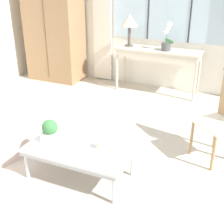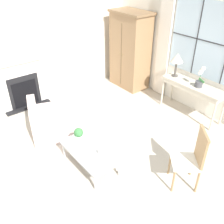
{
  "view_description": "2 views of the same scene",
  "coord_description": "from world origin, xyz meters",
  "px_view_note": "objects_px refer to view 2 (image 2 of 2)",
  "views": [
    {
      "loc": [
        1.39,
        -2.6,
        2.12
      ],
      "look_at": [
        0.06,
        0.39,
        0.59
      ],
      "focal_mm": 50.0,
      "sensor_mm": 36.0,
      "label": 1
    },
    {
      "loc": [
        2.8,
        -1.92,
        3.28
      ],
      "look_at": [
        -0.19,
        0.44,
        0.88
      ],
      "focal_mm": 40.0,
      "sensor_mm": 36.0,
      "label": 2
    }
  ],
  "objects_px": {
    "armchair_upholstered": "(53,123)",
    "pillar_candle": "(101,152)",
    "armoire": "(130,50)",
    "potted_orchid": "(200,79)",
    "potted_plant_small": "(79,134)",
    "console_table": "(193,88)",
    "fireplace": "(21,81)",
    "coffee_table": "(90,152)",
    "side_chair_wooden": "(193,156)",
    "table_lamp": "(177,59)"
  },
  "relations": [
    {
      "from": "table_lamp",
      "to": "armoire",
      "type": "bearing_deg",
      "value": -176.86
    },
    {
      "from": "armoire",
      "to": "console_table",
      "type": "distance_m",
      "value": 2.14
    },
    {
      "from": "potted_orchid",
      "to": "coffee_table",
      "type": "height_order",
      "value": "potted_orchid"
    },
    {
      "from": "potted_orchid",
      "to": "armchair_upholstered",
      "type": "distance_m",
      "value": 3.32
    },
    {
      "from": "table_lamp",
      "to": "potted_orchid",
      "type": "bearing_deg",
      "value": -3.15
    },
    {
      "from": "table_lamp",
      "to": "pillar_candle",
      "type": "distance_m",
      "value": 3.0
    },
    {
      "from": "armoire",
      "to": "console_table",
      "type": "bearing_deg",
      "value": 2.03
    },
    {
      "from": "fireplace",
      "to": "armoire",
      "type": "xyz_separation_m",
      "value": [
        0.73,
        2.87,
        0.36
      ]
    },
    {
      "from": "fireplace",
      "to": "side_chair_wooden",
      "type": "bearing_deg",
      "value": 15.26
    },
    {
      "from": "coffee_table",
      "to": "pillar_candle",
      "type": "xyz_separation_m",
      "value": [
        0.21,
        0.08,
        0.08
      ]
    },
    {
      "from": "armoire",
      "to": "potted_orchid",
      "type": "distance_m",
      "value": 2.25
    },
    {
      "from": "armchair_upholstered",
      "to": "side_chair_wooden",
      "type": "xyz_separation_m",
      "value": [
        2.66,
        1.12,
        0.34
      ]
    },
    {
      "from": "fireplace",
      "to": "armchair_upholstered",
      "type": "bearing_deg",
      "value": 0.89
    },
    {
      "from": "fireplace",
      "to": "potted_plant_small",
      "type": "bearing_deg",
      "value": 2.04
    },
    {
      "from": "table_lamp",
      "to": "side_chair_wooden",
      "type": "distance_m",
      "value": 2.71
    },
    {
      "from": "armchair_upholstered",
      "to": "pillar_candle",
      "type": "bearing_deg",
      "value": 5.42
    },
    {
      "from": "armoire",
      "to": "console_table",
      "type": "xyz_separation_m",
      "value": [
        2.11,
        0.07,
        -0.34
      ]
    },
    {
      "from": "potted_plant_small",
      "to": "fireplace",
      "type": "bearing_deg",
      "value": -177.96
    },
    {
      "from": "armchair_upholstered",
      "to": "pillar_candle",
      "type": "relative_size",
      "value": 9.4
    },
    {
      "from": "console_table",
      "to": "potted_orchid",
      "type": "distance_m",
      "value": 0.31
    },
    {
      "from": "armchair_upholstered",
      "to": "potted_orchid",
      "type": "bearing_deg",
      "value": 63.17
    },
    {
      "from": "console_table",
      "to": "pillar_candle",
      "type": "xyz_separation_m",
      "value": [
        0.19,
        -2.78,
        -0.3
      ]
    },
    {
      "from": "armoire",
      "to": "potted_plant_small",
      "type": "distance_m",
      "value": 3.32
    },
    {
      "from": "table_lamp",
      "to": "coffee_table",
      "type": "height_order",
      "value": "table_lamp"
    },
    {
      "from": "armoire",
      "to": "potted_plant_small",
      "type": "bearing_deg",
      "value": -58.03
    },
    {
      "from": "armchair_upholstered",
      "to": "coffee_table",
      "type": "height_order",
      "value": "armchair_upholstered"
    },
    {
      "from": "armchair_upholstered",
      "to": "coffee_table",
      "type": "bearing_deg",
      "value": 2.6
    },
    {
      "from": "coffee_table",
      "to": "pillar_candle",
      "type": "bearing_deg",
      "value": 22.1
    },
    {
      "from": "armoire",
      "to": "potted_orchid",
      "type": "height_order",
      "value": "armoire"
    },
    {
      "from": "fireplace",
      "to": "potted_plant_small",
      "type": "xyz_separation_m",
      "value": [
        2.47,
        0.09,
        -0.19
      ]
    },
    {
      "from": "fireplace",
      "to": "potted_orchid",
      "type": "bearing_deg",
      "value": 44.37
    },
    {
      "from": "side_chair_wooden",
      "to": "potted_plant_small",
      "type": "height_order",
      "value": "side_chair_wooden"
    },
    {
      "from": "pillar_candle",
      "to": "potted_plant_small",
      "type": "bearing_deg",
      "value": -171.99
    },
    {
      "from": "armoire",
      "to": "potted_orchid",
      "type": "bearing_deg",
      "value": 1.17
    },
    {
      "from": "coffee_table",
      "to": "potted_plant_small",
      "type": "height_order",
      "value": "potted_plant_small"
    },
    {
      "from": "armoire",
      "to": "pillar_candle",
      "type": "xyz_separation_m",
      "value": [
        2.3,
        -2.7,
        -0.64
      ]
    },
    {
      "from": "pillar_candle",
      "to": "coffee_table",
      "type": "bearing_deg",
      "value": -157.9
    },
    {
      "from": "armchair_upholstered",
      "to": "pillar_candle",
      "type": "xyz_separation_m",
      "value": [
        1.52,
        0.14,
        0.15
      ]
    },
    {
      "from": "console_table",
      "to": "table_lamp",
      "type": "xyz_separation_m",
      "value": [
        -0.56,
        0.01,
        0.53
      ]
    },
    {
      "from": "coffee_table",
      "to": "potted_plant_small",
      "type": "distance_m",
      "value": 0.4
    },
    {
      "from": "armoire",
      "to": "potted_plant_small",
      "type": "xyz_separation_m",
      "value": [
        1.74,
        -2.78,
        -0.55
      ]
    },
    {
      "from": "console_table",
      "to": "armchair_upholstered",
      "type": "height_order",
      "value": "console_table"
    },
    {
      "from": "potted_orchid",
      "to": "side_chair_wooden",
      "type": "distance_m",
      "value": 2.18
    },
    {
      "from": "armoire",
      "to": "coffee_table",
      "type": "bearing_deg",
      "value": -53.06
    },
    {
      "from": "fireplace",
      "to": "side_chair_wooden",
      "type": "height_order",
      "value": "fireplace"
    },
    {
      "from": "side_chair_wooden",
      "to": "table_lamp",
      "type": "bearing_deg",
      "value": 136.5
    },
    {
      "from": "console_table",
      "to": "armoire",
      "type": "bearing_deg",
      "value": -177.97
    },
    {
      "from": "potted_orchid",
      "to": "armchair_upholstered",
      "type": "bearing_deg",
      "value": -116.83
    },
    {
      "from": "potted_orchid",
      "to": "side_chair_wooden",
      "type": "xyz_separation_m",
      "value": [
        1.2,
        -1.77,
        -0.39
      ]
    },
    {
      "from": "console_table",
      "to": "potted_orchid",
      "type": "relative_size",
      "value": 3.1
    }
  ]
}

